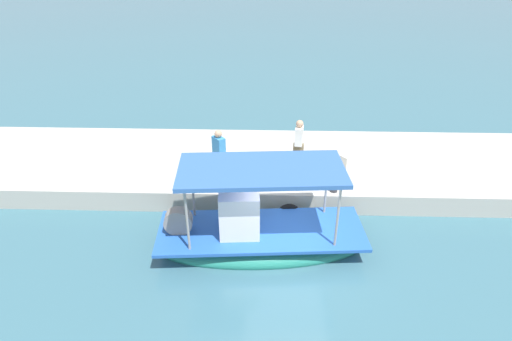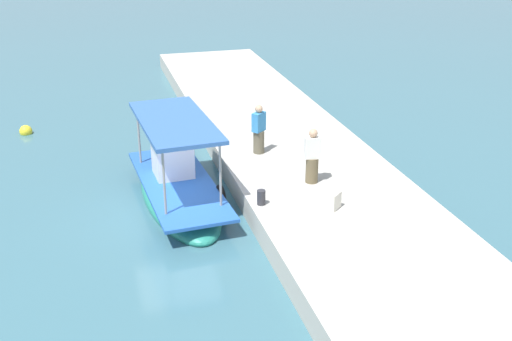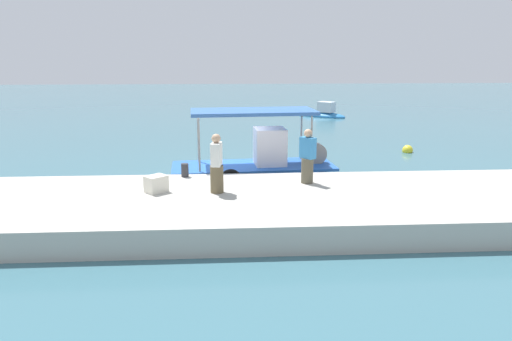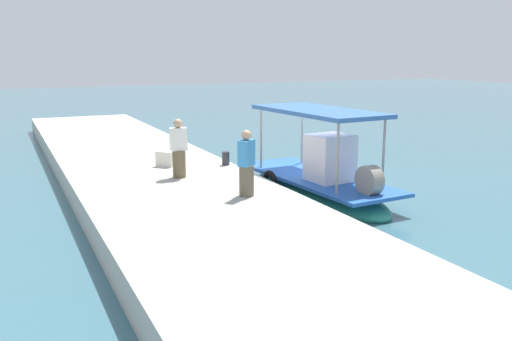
{
  "view_description": "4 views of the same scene",
  "coord_description": "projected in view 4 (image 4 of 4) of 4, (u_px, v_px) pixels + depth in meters",
  "views": [
    {
      "loc": [
        0.62,
        9.59,
        8.05
      ],
      "look_at": [
        1.02,
        -3.1,
        0.96
      ],
      "focal_mm": 29.75,
      "sensor_mm": 36.0,
      "label": 1
    },
    {
      "loc": [
        -16.81,
        2.13,
        8.56
      ],
      "look_at": [
        0.42,
        -2.61,
        0.9
      ],
      "focal_mm": 44.25,
      "sensor_mm": 36.0,
      "label": 2
    },
    {
      "loc": [
        -0.17,
        -17.39,
        4.58
      ],
      "look_at": [
        0.77,
        -2.2,
        0.88
      ],
      "focal_mm": 33.67,
      "sensor_mm": 36.0,
      "label": 3
    },
    {
      "loc": [
        14.34,
        -8.67,
        4.22
      ],
      "look_at": [
        0.5,
        -2.11,
        0.92
      ],
      "focal_mm": 38.1,
      "sensor_mm": 36.0,
      "label": 4
    }
  ],
  "objects": [
    {
      "name": "main_fishing_boat",
      "position": [
        318.0,
        183.0,
        16.21
      ],
      "size": [
        6.29,
        2.52,
        2.99
      ],
      "color": "#258471",
      "rests_on": "ground_plane"
    },
    {
      "name": "ground_plane",
      "position": [
        309.0,
        190.0,
        17.18
      ],
      "size": [
        120.0,
        120.0,
        0.0
      ],
      "primitive_type": "plane",
      "color": "#396673"
    },
    {
      "name": "mooring_bollard",
      "position": [
        226.0,
        158.0,
        17.42
      ],
      "size": [
        0.24,
        0.24,
        0.43
      ],
      "primitive_type": "cylinder",
      "color": "#2D2D33",
      "rests_on": "dock_quay"
    },
    {
      "name": "cargo_crate",
      "position": [
        167.0,
        158.0,
        17.28
      ],
      "size": [
        0.73,
        0.72,
        0.48
      ],
      "primitive_type": "cube",
      "rotation": [
        0.0,
        0.0,
        0.72
      ],
      "color": "silver",
      "rests_on": "dock_quay"
    },
    {
      "name": "fisherman_near_bollard",
      "position": [
        246.0,
        166.0,
        13.51
      ],
      "size": [
        0.52,
        0.53,
        1.67
      ],
      "color": "brown",
      "rests_on": "dock_quay"
    },
    {
      "name": "dock_quay",
      "position": [
        172.0,
        194.0,
        15.23
      ],
      "size": [
        36.0,
        5.17,
        0.72
      ],
      "primitive_type": "cube",
      "color": "#B3B0A5",
      "rests_on": "ground_plane"
    },
    {
      "name": "fisherman_by_crate",
      "position": [
        179.0,
        151.0,
        15.57
      ],
      "size": [
        0.43,
        0.52,
        1.7
      ],
      "color": "brown",
      "rests_on": "dock_quay"
    }
  ]
}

